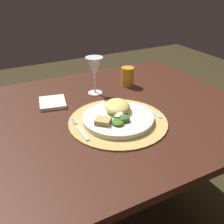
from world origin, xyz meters
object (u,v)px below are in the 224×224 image
(napkin, at_px, (53,103))
(amber_tumbler, at_px, (128,77))
(dinner_plate, at_px, (118,118))
(spoon, at_px, (148,108))
(fork, at_px, (80,130))
(dining_table, at_px, (111,140))
(wine_glass, at_px, (94,68))

(napkin, relative_size, amber_tumbler, 1.31)
(dinner_plate, height_order, spoon, dinner_plate)
(dinner_plate, distance_m, fork, 0.16)
(dining_table, distance_m, fork, 0.26)
(napkin, bearing_deg, fork, -84.76)
(wine_glass, bearing_deg, dinner_plate, -96.63)
(dining_table, bearing_deg, fork, -150.80)
(dinner_plate, xyz_separation_m, napkin, (-0.18, 0.27, -0.01))
(spoon, height_order, wine_glass, wine_glass)
(fork, relative_size, wine_glass, 0.95)
(fork, xyz_separation_m, spoon, (0.32, 0.02, 0.00))
(fork, height_order, wine_glass, wine_glass)
(napkin, relative_size, wine_glass, 0.71)
(spoon, bearing_deg, fork, -175.70)
(amber_tumbler, bearing_deg, fork, -141.69)
(fork, bearing_deg, amber_tumbler, 38.31)
(amber_tumbler, bearing_deg, dining_table, -135.21)
(spoon, relative_size, amber_tumbler, 1.42)
(dinner_plate, xyz_separation_m, spoon, (0.16, 0.03, -0.01))
(wine_glass, bearing_deg, napkin, -174.90)
(dining_table, relative_size, fork, 6.99)
(dinner_plate, height_order, wine_glass, wine_glass)
(spoon, bearing_deg, amber_tumbler, 76.88)
(fork, relative_size, spoon, 1.24)
(spoon, distance_m, wine_glass, 0.31)
(dinner_plate, height_order, amber_tumbler, amber_tumbler)
(dining_table, height_order, wine_glass, wine_glass)
(dining_table, bearing_deg, wine_glass, 85.75)
(dining_table, relative_size, amber_tumbler, 12.29)
(fork, xyz_separation_m, wine_glass, (0.19, 0.29, 0.12))
(dinner_plate, bearing_deg, amber_tumbler, 53.74)
(wine_glass, height_order, amber_tumbler, wine_glass)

